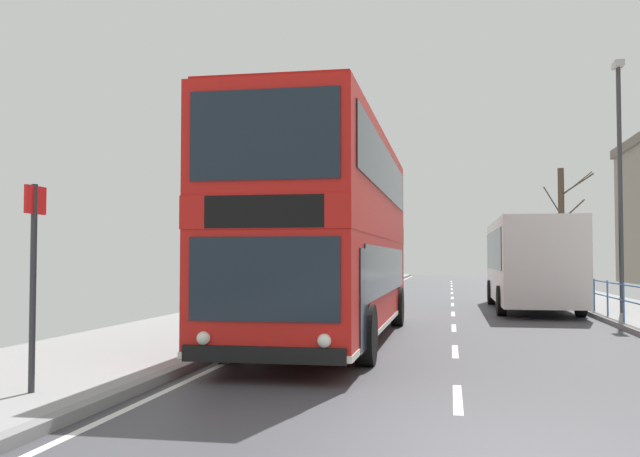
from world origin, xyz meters
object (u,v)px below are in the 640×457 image
object	(u,v)px
bare_tree_far_00	(562,226)
street_lamp_far_side	(620,167)
bus_stop_sign_near	(34,264)
double_decker_bus_main	(330,233)
background_bus_far_lane	(530,262)

from	to	relation	value
bare_tree_far_00	street_lamp_far_side	bearing A→B (deg)	-93.49
bus_stop_sign_near	street_lamp_far_side	distance (m)	18.76
bus_stop_sign_near	street_lamp_far_side	world-z (taller)	street_lamp_far_side
double_decker_bus_main	bus_stop_sign_near	size ratio (longest dim) A/B	4.38
double_decker_bus_main	bus_stop_sign_near	bearing A→B (deg)	-109.16
bus_stop_sign_near	bare_tree_far_00	bearing A→B (deg)	71.72
background_bus_far_lane	street_lamp_far_side	world-z (taller)	street_lamp_far_side
background_bus_far_lane	bare_tree_far_00	distance (m)	17.75
background_bus_far_lane	street_lamp_far_side	distance (m)	4.78
background_bus_far_lane	bus_stop_sign_near	xyz separation A→B (m)	(-8.00, -18.10, 0.05)
double_decker_bus_main	bare_tree_far_00	world-z (taller)	bare_tree_far_00
bus_stop_sign_near	street_lamp_far_side	size ratio (longest dim) A/B	0.33
double_decker_bus_main	bare_tree_far_00	distance (m)	29.45
double_decker_bus_main	bus_stop_sign_near	distance (m)	7.83
double_decker_bus_main	background_bus_far_lane	size ratio (longest dim) A/B	1.22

